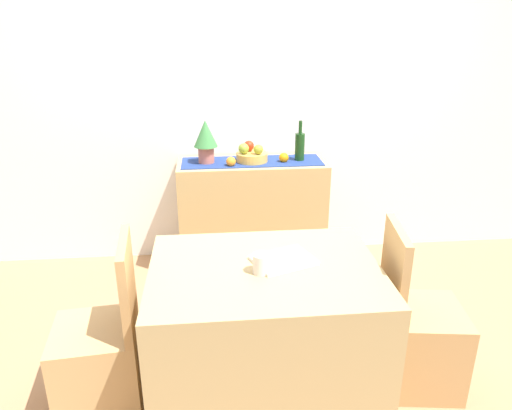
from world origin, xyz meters
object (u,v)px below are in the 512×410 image
potted_plant (206,138)px  dining_table (265,333)px  fruit_bowl (252,157)px  sideboard_console (252,214)px  open_book (283,260)px  coffee_cup (261,263)px  chair_by_corner (418,340)px  wine_bottle (300,146)px  chair_near_window (101,360)px

potted_plant → dining_table: size_ratio=0.29×
fruit_bowl → sideboard_console: bearing=0.0°
potted_plant → open_book: potted_plant is taller
fruit_bowl → coffee_cup: 1.48m
sideboard_console → potted_plant: (-0.34, 0.00, 0.61)m
fruit_bowl → dining_table: fruit_bowl is taller
sideboard_console → dining_table: bearing=-92.7°
fruit_bowl → chair_by_corner: fruit_bowl is taller
fruit_bowl → wine_bottle: (0.36, 0.00, 0.07)m
sideboard_console → wine_bottle: (0.36, 0.00, 0.54)m
sideboard_console → chair_near_window: chair_near_window is taller
open_book → coffee_cup: (-0.12, -0.09, 0.04)m
wine_bottle → open_book: (-0.33, -1.38, -0.21)m
open_book → fruit_bowl: bearing=70.6°
open_book → chair_near_window: 1.03m
fruit_bowl → potted_plant: bearing=180.0°
sideboard_console → chair_near_window: bearing=-121.7°
chair_by_corner → fruit_bowl: bearing=117.6°
coffee_cup → chair_by_corner: size_ratio=0.10×
sideboard_console → chair_by_corner: 1.62m
wine_bottle → sideboard_console: bearing=-180.0°
dining_table → open_book: open_book is taller
open_book → potted_plant: bearing=84.2°
sideboard_console → coffee_cup: bearing=-93.5°
coffee_cup → chair_near_window: (-0.79, 0.05, -0.52)m
sideboard_console → fruit_bowl: (-0.00, 0.00, 0.46)m
fruit_bowl → chair_by_corner: (0.75, -1.43, -0.62)m
dining_table → coffee_cup: bearing=-117.0°
sideboard_console → chair_near_window: size_ratio=1.23×
wine_bottle → coffee_cup: bearing=-106.9°
potted_plant → chair_by_corner: size_ratio=0.35×
dining_table → chair_near_window: 0.82m
chair_near_window → coffee_cup: bearing=-3.4°
wine_bottle → open_book: size_ratio=1.08×
chair_near_window → chair_by_corner: (1.63, 0.00, 0.00)m
coffee_cup → fruit_bowl: bearing=86.5°
sideboard_console → coffee_cup: 1.52m
wine_bottle → chair_by_corner: (0.39, -1.43, -0.70)m
fruit_bowl → dining_table: size_ratio=0.21×
potted_plant → chair_by_corner: potted_plant is taller
wine_bottle → potted_plant: size_ratio=0.95×
sideboard_console → chair_by_corner: chair_by_corner is taller
sideboard_console → chair_by_corner: (0.75, -1.43, -0.16)m
sideboard_console → fruit_bowl: bearing=180.0°
fruit_bowl → chair_by_corner: bearing=-62.4°
sideboard_console → coffee_cup: size_ratio=11.81×
potted_plant → dining_table: potted_plant is taller
fruit_bowl → chair_near_window: fruit_bowl is taller
wine_bottle → coffee_cup: size_ratio=3.21×
sideboard_console → chair_by_corner: bearing=-62.4°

